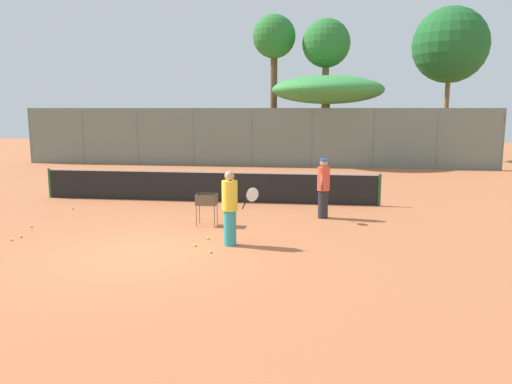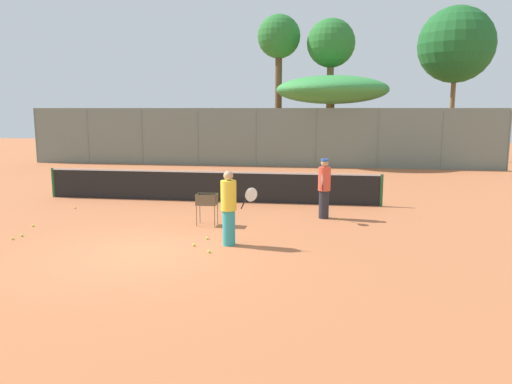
% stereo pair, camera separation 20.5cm
% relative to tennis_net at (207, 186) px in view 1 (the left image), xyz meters
% --- Properties ---
extents(ground_plane, '(80.00, 80.00, 0.00)m').
position_rel_tennis_net_xyz_m(ground_plane, '(0.00, -6.47, -0.56)').
color(ground_plane, '#B7663D').
extents(tennis_net, '(11.81, 0.10, 1.07)m').
position_rel_tennis_net_xyz_m(tennis_net, '(0.00, 0.00, 0.00)').
color(tennis_net, '#26592D').
rests_on(tennis_net, ground_plane).
extents(back_fence, '(26.68, 0.08, 3.24)m').
position_rel_tennis_net_xyz_m(back_fence, '(0.00, 10.87, 1.06)').
color(back_fence, slate).
rests_on(back_fence, ground_plane).
extents(tree_0, '(2.91, 2.91, 8.57)m').
position_rel_tennis_net_xyz_m(tree_0, '(4.01, 14.77, 6.39)').
color(tree_0, brown).
rests_on(tree_0, ground_plane).
extents(tree_1, '(2.67, 2.67, 8.96)m').
position_rel_tennis_net_xyz_m(tree_1, '(0.79, 15.16, 6.81)').
color(tree_1, brown).
rests_on(tree_1, ground_plane).
extents(tree_2, '(4.54, 4.54, 9.28)m').
position_rel_tennis_net_xyz_m(tree_2, '(11.46, 15.81, 6.43)').
color(tree_2, brown).
rests_on(tree_2, ground_plane).
extents(tree_3, '(6.44, 6.44, 5.08)m').
position_rel_tennis_net_xyz_m(tree_3, '(4.14, 12.88, 3.70)').
color(tree_3, brown).
rests_on(tree_3, ground_plane).
extents(player_white_outfit, '(0.36, 0.92, 1.76)m').
position_rel_tennis_net_xyz_m(player_white_outfit, '(4.00, -2.15, 0.35)').
color(player_white_outfit, '#26262D').
rests_on(player_white_outfit, ground_plane).
extents(player_red_cap, '(0.93, 0.37, 1.78)m').
position_rel_tennis_net_xyz_m(player_red_cap, '(1.84, -5.46, 0.36)').
color(player_red_cap, teal).
rests_on(player_red_cap, ground_plane).
extents(ball_cart, '(0.56, 0.41, 0.88)m').
position_rel_tennis_net_xyz_m(ball_cart, '(0.81, -3.51, 0.09)').
color(ball_cart, brown).
rests_on(ball_cart, ground_plane).
extents(tennis_ball_0, '(0.07, 0.07, 0.07)m').
position_rel_tennis_net_xyz_m(tennis_ball_0, '(1.03, -5.68, -0.53)').
color(tennis_ball_0, '#D1E54C').
rests_on(tennis_ball_0, ground_plane).
extents(tennis_ball_1, '(0.07, 0.07, 0.07)m').
position_rel_tennis_net_xyz_m(tennis_ball_1, '(-3.54, -5.45, -0.53)').
color(tennis_ball_1, '#D1E54C').
rests_on(tennis_ball_1, ground_plane).
extents(tennis_ball_2, '(0.07, 0.07, 0.07)m').
position_rel_tennis_net_xyz_m(tennis_ball_2, '(-3.57, -5.78, -0.53)').
color(tennis_ball_2, '#D1E54C').
rests_on(tennis_ball_2, ground_plane).
extents(tennis_ball_3, '(0.07, 0.07, 0.07)m').
position_rel_tennis_net_xyz_m(tennis_ball_3, '(1.52, -6.16, -0.53)').
color(tennis_ball_3, '#D1E54C').
rests_on(tennis_ball_3, ground_plane).
extents(tennis_ball_4, '(0.07, 0.07, 0.07)m').
position_rel_tennis_net_xyz_m(tennis_ball_4, '(1.19, -5.03, -0.53)').
color(tennis_ball_4, '#D1E54C').
rests_on(tennis_ball_4, ground_plane).
extents(tennis_ball_5, '(0.07, 0.07, 0.07)m').
position_rel_tennis_net_xyz_m(tennis_ball_5, '(-3.88, -4.43, -0.53)').
color(tennis_ball_5, '#D1E54C').
rests_on(tennis_ball_5, ground_plane).
extents(tennis_ball_6, '(0.07, 0.07, 0.07)m').
position_rel_tennis_net_xyz_m(tennis_ball_6, '(4.48, -2.29, -0.53)').
color(tennis_ball_6, '#D1E54C').
rests_on(tennis_ball_6, ground_plane).
extents(tennis_ball_7, '(0.07, 0.07, 0.07)m').
position_rel_tennis_net_xyz_m(tennis_ball_7, '(-4.00, -1.93, -0.53)').
color(tennis_ball_7, '#D1E54C').
rests_on(tennis_ball_7, ground_plane).
extents(parked_car, '(4.20, 1.70, 1.60)m').
position_rel_tennis_net_xyz_m(parked_car, '(-6.79, 15.29, 0.10)').
color(parked_car, '#B2B7BC').
rests_on(parked_car, ground_plane).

